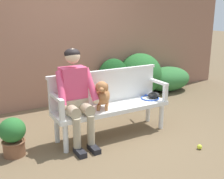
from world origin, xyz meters
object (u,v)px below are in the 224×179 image
at_px(tennis_ball, 200,147).
at_px(potted_plant, 13,136).
at_px(dog_on_bench, 102,95).
at_px(baseball_glove, 154,95).
at_px(garden_bench, 112,110).
at_px(person_seated, 76,94).
at_px(tennis_racket, 149,97).

bearing_deg(tennis_ball, potted_plant, 153.97).
height_order(dog_on_bench, baseball_glove, dog_on_bench).
relative_size(garden_bench, dog_on_bench, 4.04).
distance_m(person_seated, potted_plant, 0.95).
bearing_deg(dog_on_bench, baseball_glove, 4.17).
bearing_deg(baseball_glove, person_seated, 159.24).
height_order(dog_on_bench, tennis_ball, dog_on_bench).
distance_m(tennis_ball, potted_plant, 2.45).
xyz_separation_m(baseball_glove, tennis_ball, (0.02, -1.00, -0.47)).
bearing_deg(tennis_ball, baseball_glove, 90.92).
bearing_deg(baseball_glove, garden_bench, 159.38).
relative_size(baseball_glove, potted_plant, 0.43).
xyz_separation_m(garden_bench, tennis_ball, (0.79, -0.98, -0.36)).
relative_size(garden_bench, potted_plant, 3.44).
bearing_deg(person_seated, garden_bench, 0.77).
height_order(garden_bench, baseball_glove, baseball_glove).
xyz_separation_m(person_seated, baseball_glove, (1.34, 0.02, -0.23)).
relative_size(person_seated, dog_on_bench, 3.07).
bearing_deg(tennis_ball, person_seated, 144.23).
xyz_separation_m(person_seated, tennis_ball, (1.36, -0.98, -0.69)).
bearing_deg(potted_plant, tennis_racket, -1.18).
relative_size(person_seated, potted_plant, 2.61).
distance_m(garden_bench, dog_on_bench, 0.34).
height_order(garden_bench, potted_plant, potted_plant).
height_order(tennis_ball, potted_plant, potted_plant).
relative_size(garden_bench, tennis_racket, 3.00).
xyz_separation_m(tennis_racket, baseball_glove, (0.07, -0.03, 0.04)).
bearing_deg(baseball_glove, tennis_ball, -110.79).
xyz_separation_m(garden_bench, potted_plant, (-1.40, 0.08, -0.12)).
relative_size(person_seated, tennis_racket, 2.28).
bearing_deg(tennis_racket, baseball_glove, -20.72).
distance_m(tennis_racket, potted_plant, 2.11).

